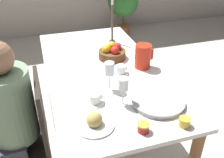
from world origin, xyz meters
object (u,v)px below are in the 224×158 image
object	(u,v)px
person_seated	(5,116)
candlestick_tall	(112,25)
teacup_near_person	(95,99)
teacup_across	(121,70)
potted_plant	(123,4)
chair_person_side	(27,139)
red_pitcher	(143,56)
fruit_bowl	(112,52)
jam_jar_amber	(185,121)
wine_glass_juice	(123,86)
jam_jar_red	(143,127)
wine_glass_water	(109,70)
bread_plate	(95,122)
serving_tray	(158,101)

from	to	relation	value
person_seated	candlestick_tall	size ratio (longest dim) A/B	2.98
teacup_near_person	teacup_across	xyz separation A→B (m)	(0.27, 0.30, 0.00)
teacup_across	potted_plant	world-z (taller)	potted_plant
chair_person_side	red_pitcher	bearing A→B (deg)	-73.89
teacup_across	fruit_bowl	bearing A→B (deg)	86.70
person_seated	jam_jar_amber	bearing A→B (deg)	-114.18
wine_glass_juice	jam_jar_red	bearing A→B (deg)	-84.07
wine_glass_water	bread_plate	size ratio (longest dim) A/B	0.90
person_seated	red_pitcher	distance (m)	1.04
wine_glass_juice	jam_jar_amber	xyz separation A→B (m)	(0.26, -0.28, -0.11)
red_pitcher	teacup_near_person	xyz separation A→B (m)	(-0.46, -0.34, -0.07)
red_pitcher	candlestick_tall	size ratio (longest dim) A/B	0.47
chair_person_side	teacup_near_person	bearing A→B (deg)	-99.93
person_seated	teacup_across	bearing A→B (deg)	-75.45
teacup_near_person	fruit_bowl	bearing A→B (deg)	63.15
bread_plate	jam_jar_amber	distance (m)	0.49
wine_glass_water	serving_tray	distance (m)	0.37
wine_glass_juice	chair_person_side	bearing A→B (deg)	167.06
chair_person_side	potted_plant	bearing A→B (deg)	-30.95
serving_tray	candlestick_tall	world-z (taller)	candlestick_tall
fruit_bowl	potted_plant	distance (m)	2.38
bread_plate	fruit_bowl	size ratio (longest dim) A/B	0.99
jam_jar_amber	teacup_near_person	bearing A→B (deg)	140.48
wine_glass_juice	fruit_bowl	distance (m)	0.64
chair_person_side	wine_glass_water	bearing A→B (deg)	-85.68
jam_jar_amber	candlestick_tall	distance (m)	1.24
jam_jar_amber	serving_tray	bearing A→B (deg)	101.73
red_pitcher	potted_plant	size ratio (longest dim) A/B	0.21
wine_glass_juice	wine_glass_water	bearing A→B (deg)	98.82
serving_tray	jam_jar_red	xyz separation A→B (m)	(-0.19, -0.20, 0.01)
red_pitcher	wine_glass_juice	xyz separation A→B (m)	(-0.30, -0.40, 0.04)
jam_jar_red	candlestick_tall	distance (m)	1.23
wine_glass_water	potted_plant	size ratio (longest dim) A/B	0.23
red_pitcher	jam_jar_red	world-z (taller)	red_pitcher
bread_plate	jam_jar_red	xyz separation A→B (m)	(0.24, -0.12, 0.00)
person_seated	red_pitcher	size ratio (longest dim) A/B	6.39
teacup_near_person	jam_jar_red	xyz separation A→B (m)	(0.19, -0.32, -0.00)
red_pitcher	serving_tray	world-z (taller)	red_pitcher
wine_glass_water	potted_plant	world-z (taller)	wine_glass_water
jam_jar_red	fruit_bowl	xyz separation A→B (m)	(0.10, 0.88, 0.02)
jam_jar_amber	candlestick_tall	size ratio (longest dim) A/B	0.17
teacup_near_person	potted_plant	bearing A→B (deg)	67.28
person_seated	jam_jar_amber	distance (m)	1.05
potted_plant	wine_glass_juice	bearing A→B (deg)	-109.45
red_pitcher	serving_tray	xyz separation A→B (m)	(-0.09, -0.46, -0.08)
wine_glass_juice	teacup_near_person	xyz separation A→B (m)	(-0.16, 0.06, -0.11)
chair_person_side	serving_tray	distance (m)	0.89
teacup_near_person	candlestick_tall	xyz separation A→B (m)	(0.39, 0.89, 0.13)
jam_jar_red	candlestick_tall	bearing A→B (deg)	80.64
teacup_near_person	bread_plate	world-z (taller)	bread_plate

